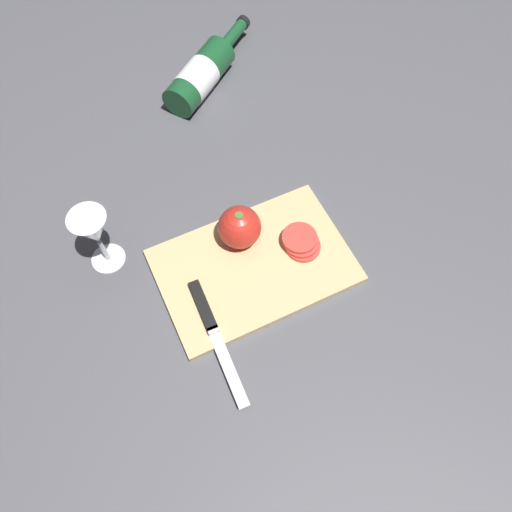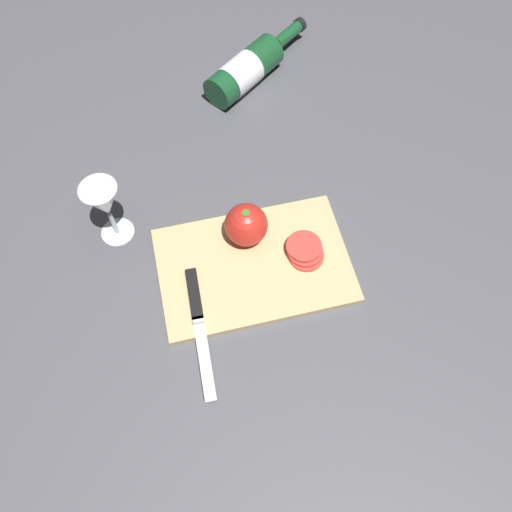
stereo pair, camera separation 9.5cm
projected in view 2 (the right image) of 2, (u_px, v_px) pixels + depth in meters
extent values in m
plane|color=#4C4C51|center=(257.00, 278.00, 0.98)|extent=(3.00, 3.00, 0.00)
cube|color=tan|center=(256.00, 265.00, 0.98)|extent=(0.37, 0.24, 0.02)
cylinder|color=#194C28|center=(244.00, 71.00, 1.19)|extent=(0.21, 0.19, 0.08)
cone|color=#194C28|center=(274.00, 46.00, 1.23)|extent=(0.06, 0.07, 0.08)
cylinder|color=#194C28|center=(288.00, 35.00, 1.25)|extent=(0.09, 0.08, 0.03)
cylinder|color=black|center=(300.00, 25.00, 1.27)|extent=(0.03, 0.04, 0.03)
cylinder|color=silver|center=(240.00, 75.00, 1.18)|extent=(0.12, 0.12, 0.08)
cylinder|color=silver|center=(118.00, 232.00, 1.02)|extent=(0.07, 0.07, 0.00)
cylinder|color=silver|center=(114.00, 223.00, 0.99)|extent=(0.01, 0.01, 0.07)
cone|color=silver|center=(104.00, 202.00, 0.93)|extent=(0.07, 0.07, 0.08)
cone|color=beige|center=(107.00, 209.00, 0.95)|extent=(0.03, 0.03, 0.03)
sphere|color=red|center=(244.00, 225.00, 0.97)|extent=(0.09, 0.09, 0.09)
cylinder|color=#47702D|center=(243.00, 214.00, 0.93)|extent=(0.02, 0.02, 0.01)
cube|color=silver|center=(205.00, 360.00, 0.88)|extent=(0.03, 0.15, 0.00)
cube|color=silver|center=(198.00, 320.00, 0.91)|extent=(0.02, 0.01, 0.01)
cube|color=black|center=(194.00, 295.00, 0.94)|extent=(0.02, 0.11, 0.01)
cylinder|color=#D63D33|center=(306.00, 256.00, 0.98)|extent=(0.07, 0.07, 0.01)
cylinder|color=#D63D33|center=(305.00, 251.00, 0.97)|extent=(0.07, 0.07, 0.01)
cylinder|color=#D63D33|center=(304.00, 246.00, 0.97)|extent=(0.07, 0.07, 0.01)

